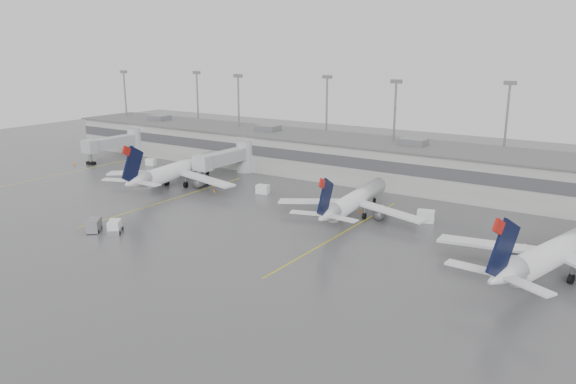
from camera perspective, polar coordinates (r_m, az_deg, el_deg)
The scene contains 18 objects.
ground at distance 76.40m, azimuth -15.16°, elevation -6.60°, with size 260.00×260.00×0.00m, color #4B4B4D.
terminal at distance 119.89m, azimuth 5.79°, elevation 3.55°, with size 152.00×17.00×9.45m.
light_masts at distance 123.76m, azimuth 7.14°, elevation 7.54°, with size 142.40×8.00×20.60m.
jet_bridge_left at distance 145.24m, azimuth -16.46°, elevation 4.84°, with size 4.00×17.20×7.00m.
jet_bridge_right at distance 120.95m, azimuth -5.60°, elevation 3.51°, with size 4.00×17.20×7.00m.
stand_markings at distance 92.95m, azimuth -4.09°, elevation -2.30°, with size 105.25×40.00×0.01m.
jet_mid_left at distance 113.22m, azimuth -11.20°, elevation 2.23°, with size 28.62×32.33×10.52m.
jet_mid_right at distance 91.52m, azimuth 6.77°, elevation -0.79°, with size 25.16×28.30×9.16m.
jet_far_right at distance 74.50m, azimuth 25.64°, elevation -5.46°, with size 27.64×31.42×10.42m.
baggage_tug at distance 87.29m, azimuth -17.19°, elevation -3.54°, with size 3.34×3.54×1.96m.
baggage_cart at distance 88.94m, azimuth -19.12°, elevation -3.20°, with size 3.22×3.44×1.94m.
gse_uld_a at distance 135.12m, azimuth -13.76°, elevation 2.99°, with size 2.20×1.47×1.56m, color white.
gse_uld_b at distance 105.90m, azimuth -2.59°, elevation 0.29°, with size 2.33×1.56×1.65m, color white.
gse_uld_c at distance 91.30m, azimuth 13.82°, elevation -2.40°, with size 2.65×1.77×1.88m, color white.
gse_loader at distance 122.79m, azimuth -10.61°, elevation 2.11°, with size 1.93×3.09×1.93m, color slate.
cone_a at distance 140.60m, azimuth -20.89°, elevation 2.73°, with size 0.50×0.50×0.79m, color orange.
cone_b at distance 107.90m, azimuth -7.51°, elevation 0.17°, with size 0.40×0.40×0.64m, color orange.
cone_c at distance 94.85m, azimuth 7.35°, elevation -1.84°, with size 0.41×0.41×0.65m, color orange.
Camera 1 is at (54.39, -46.41, 26.91)m, focal length 35.00 mm.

